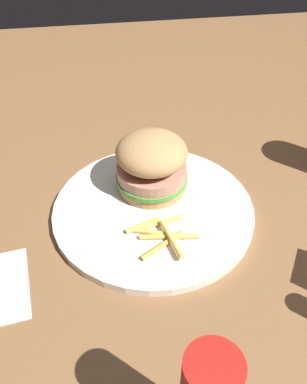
{
  "coord_description": "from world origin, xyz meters",
  "views": [
    {
      "loc": [
        0.42,
        -0.09,
        0.42
      ],
      "look_at": [
        0.0,
        -0.03,
        0.04
      ],
      "focal_mm": 38.3,
      "sensor_mm": 36.0,
      "label": 1
    }
  ],
  "objects": [
    {
      "name": "ground_plane",
      "position": [
        0.0,
        0.0,
        0.0
      ],
      "size": [
        1.6,
        1.6,
        0.0
      ],
      "primitive_type": "plane",
      "color": "brown"
    },
    {
      "name": "plate",
      "position": [
        0.0,
        -0.03,
        0.01
      ],
      "size": [
        0.29,
        0.29,
        0.01
      ],
      "primitive_type": "cylinder",
      "color": "silver",
      "rests_on": "ground_plane"
    },
    {
      "name": "sandwich",
      "position": [
        -0.04,
        -0.02,
        0.06
      ],
      "size": [
        0.11,
        0.11,
        0.09
      ],
      "color": "tan",
      "rests_on": "plate"
    },
    {
      "name": "fries_pile",
      "position": [
        0.06,
        -0.03,
        0.02
      ],
      "size": [
        0.08,
        0.1,
        0.01
      ],
      "color": "#E5B251",
      "rests_on": "plate"
    }
  ]
}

